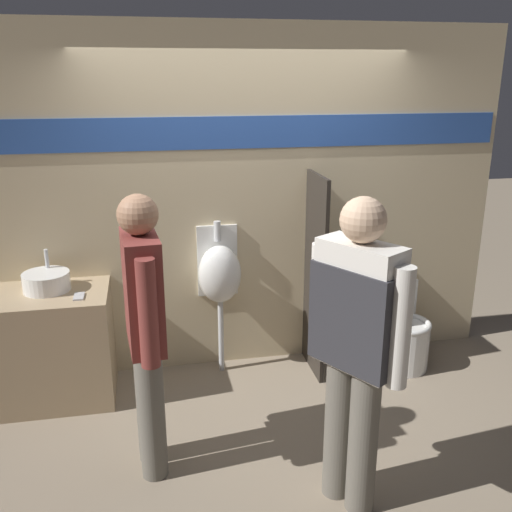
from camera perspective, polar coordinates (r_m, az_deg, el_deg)
name	(u,v)px	position (r m, az deg, el deg)	size (l,w,h in m)	color
ground_plane	(260,394)	(4.47, 0.44, -13.59)	(16.00, 16.00, 0.00)	gray
display_wall	(245,202)	(4.51, -1.06, 5.39)	(4.17, 0.07, 2.70)	beige
sink_counter	(45,347)	(4.50, -20.31, -8.51)	(0.96, 0.61, 0.83)	tan
sink_basin	(46,281)	(4.37, -20.22, -2.40)	(0.33, 0.33, 0.27)	white
cell_phone	(79,296)	(4.18, -17.29, -3.88)	(0.07, 0.14, 0.01)	#B7B7BC
divider_near_counter	(315,276)	(4.51, 5.93, -2.02)	(0.03, 0.51, 1.61)	#28231E
urinal_near_counter	(220,274)	(4.47, -3.67, -1.81)	(0.34, 0.28, 1.24)	silver
toilet	(401,333)	(4.92, 14.31, -7.43)	(0.42, 0.58, 0.83)	white
person_in_vest	(356,336)	(3.04, 10.00, -7.93)	(0.44, 0.54, 1.77)	#666056
person_with_lanyard	(145,326)	(3.35, -11.04, -6.91)	(0.23, 0.60, 1.72)	#666056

